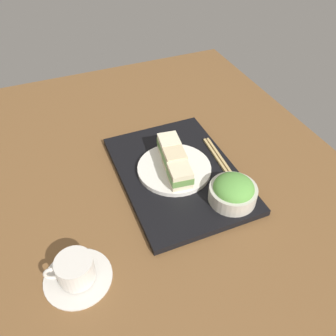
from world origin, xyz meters
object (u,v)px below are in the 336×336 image
(sandwich_near, at_px, (180,175))
(salad_bowl, at_px, (233,191))
(sandwich_plate, at_px, (174,169))
(chopsticks_pair, at_px, (221,162))
(sandwich_middle, at_px, (174,160))
(sandwich_far, at_px, (169,146))
(coffee_cup, at_px, (76,272))

(sandwich_near, bearing_deg, salad_bowl, -132.30)
(sandwich_plate, xyz_separation_m, chopsticks_pair, (-0.02, -0.14, -0.00))
(sandwich_near, xyz_separation_m, sandwich_middle, (0.06, -0.01, 0.00))
(salad_bowl, distance_m, chopsticks_pair, 0.14)
(sandwich_near, bearing_deg, sandwich_far, -9.14)
(sandwich_near, relative_size, sandwich_far, 0.95)
(sandwich_near, distance_m, coffee_cup, 0.35)
(sandwich_middle, relative_size, salad_bowl, 0.61)
(sandwich_near, bearing_deg, sandwich_plate, -9.14)
(sandwich_plate, relative_size, sandwich_middle, 2.78)
(sandwich_middle, xyz_separation_m, chopsticks_pair, (-0.02, -0.14, -0.04))
(sandwich_plate, height_order, sandwich_middle, sandwich_middle)
(sandwich_far, distance_m, salad_bowl, 0.23)
(sandwich_middle, height_order, sandwich_far, same)
(sandwich_near, relative_size, sandwich_middle, 0.95)
(sandwich_far, bearing_deg, chopsticks_pair, -121.91)
(sandwich_middle, height_order, chopsticks_pair, sandwich_middle)
(sandwich_far, bearing_deg, sandwich_near, 170.86)
(sandwich_near, height_order, coffee_cup, sandwich_near)
(salad_bowl, bearing_deg, chopsticks_pair, -17.96)
(sandwich_middle, relative_size, chopsticks_pair, 0.33)
(sandwich_plate, height_order, chopsticks_pair, sandwich_plate)
(sandwich_near, xyz_separation_m, coffee_cup, (-0.16, 0.31, -0.03))
(sandwich_near, bearing_deg, coffee_cup, 116.70)
(sandwich_plate, distance_m, coffee_cup, 0.38)
(sandwich_far, bearing_deg, coffee_cup, 129.96)
(sandwich_near, bearing_deg, chopsticks_pair, -75.11)
(sandwich_middle, xyz_separation_m, salad_bowl, (-0.15, -0.09, -0.01))
(coffee_cup, bearing_deg, sandwich_far, -50.04)
(sandwich_far, height_order, salad_bowl, same)
(salad_bowl, height_order, coffee_cup, salad_bowl)
(sandwich_far, relative_size, chopsticks_pair, 0.33)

